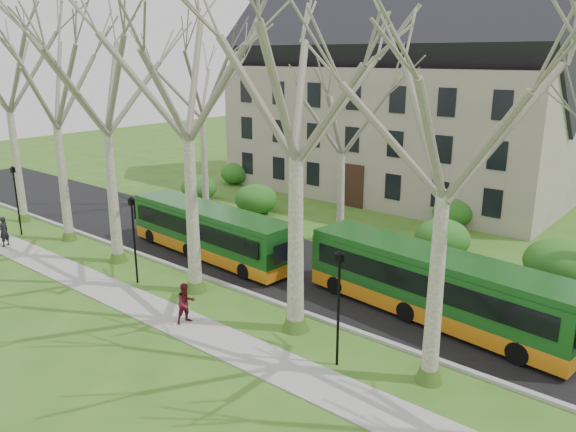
% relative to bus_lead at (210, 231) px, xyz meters
% --- Properties ---
extents(ground, '(120.00, 120.00, 0.00)m').
position_rel_bus_lead_xyz_m(ground, '(6.01, -3.95, -1.47)').
color(ground, '#34601B').
rests_on(ground, ground).
extents(sidewalk, '(70.00, 2.00, 0.06)m').
position_rel_bus_lead_xyz_m(sidewalk, '(6.01, -6.45, -1.44)').
color(sidewalk, gray).
rests_on(sidewalk, ground).
extents(road, '(80.00, 8.00, 0.06)m').
position_rel_bus_lead_xyz_m(road, '(6.01, 1.55, -1.44)').
color(road, black).
rests_on(road, ground).
extents(curb, '(80.00, 0.25, 0.14)m').
position_rel_bus_lead_xyz_m(curb, '(6.01, -2.45, -1.40)').
color(curb, '#A5A39E').
rests_on(curb, ground).
extents(building, '(26.50, 12.20, 16.00)m').
position_rel_bus_lead_xyz_m(building, '(0.01, 20.05, 6.60)').
color(building, gray).
rests_on(building, ground).
extents(tree_row_verge, '(49.00, 7.00, 14.00)m').
position_rel_bus_lead_xyz_m(tree_row_verge, '(6.01, -3.65, 5.53)').
color(tree_row_verge, gray).
rests_on(tree_row_verge, ground).
extents(tree_row_far, '(33.00, 7.00, 12.00)m').
position_rel_bus_lead_xyz_m(tree_row_far, '(4.68, 7.05, 4.53)').
color(tree_row_far, gray).
rests_on(tree_row_far, ground).
extents(lamp_row, '(36.22, 0.22, 4.30)m').
position_rel_bus_lead_xyz_m(lamp_row, '(6.01, -4.95, 1.10)').
color(lamp_row, black).
rests_on(lamp_row, ground).
extents(hedges, '(30.60, 8.60, 2.00)m').
position_rel_bus_lead_xyz_m(hedges, '(1.34, 10.05, -0.47)').
color(hedges, '#255016').
rests_on(hedges, ground).
extents(bus_lead, '(11.42, 3.09, 2.82)m').
position_rel_bus_lead_xyz_m(bus_lead, '(0.00, 0.00, 0.00)').
color(bus_lead, '#154B18').
rests_on(bus_lead, road).
extents(bus_follow, '(12.11, 3.74, 2.98)m').
position_rel_bus_lead_xyz_m(bus_follow, '(13.06, 0.73, 0.08)').
color(bus_follow, '#154B18').
rests_on(bus_follow, road).
extents(pedestrian_a, '(0.62, 0.75, 1.78)m').
position_rel_bus_lead_xyz_m(pedestrian_a, '(-10.49, -6.61, -0.52)').
color(pedestrian_a, black).
rests_on(pedestrian_a, sidewalk).
extents(pedestrian_b, '(0.83, 0.97, 1.74)m').
position_rel_bus_lead_xyz_m(pedestrian_b, '(5.29, -6.29, -0.54)').
color(pedestrian_b, '#5B1520').
rests_on(pedestrian_b, sidewalk).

